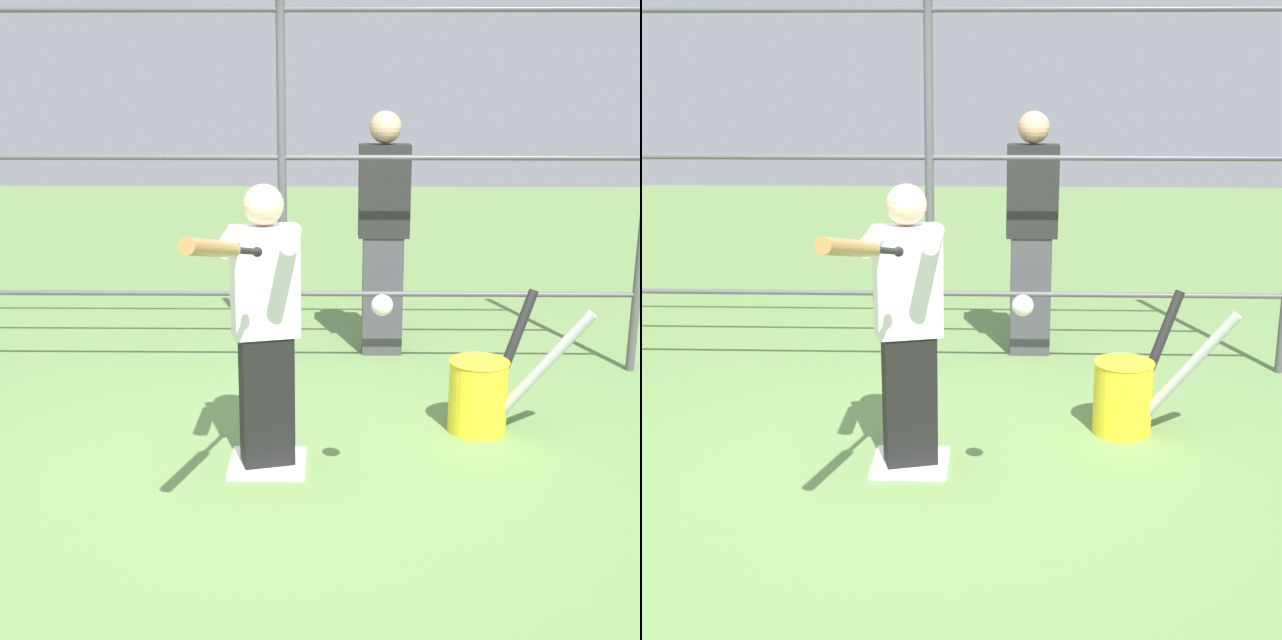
# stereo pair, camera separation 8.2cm
# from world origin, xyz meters

# --- Properties ---
(ground_plane) EXTENTS (24.00, 24.00, 0.00)m
(ground_plane) POSITION_xyz_m (0.00, 0.00, 0.00)
(ground_plane) COLOR #608447
(home_plate) EXTENTS (0.40, 0.40, 0.02)m
(home_plate) POSITION_xyz_m (0.00, 0.00, 0.01)
(home_plate) COLOR white
(home_plate) RESTS_ON ground
(fence_backstop) EXTENTS (4.90, 0.06, 2.93)m
(fence_backstop) POSITION_xyz_m (0.00, -1.60, 1.47)
(fence_backstop) COLOR #4C4C51
(fence_backstop) RESTS_ON ground
(batter) EXTENTS (0.37, 0.57, 1.49)m
(batter) POSITION_xyz_m (0.00, 0.01, 0.80)
(batter) COLOR black
(batter) RESTS_ON ground
(baseball_bat_swinging) EXTENTS (0.23, 0.91, 0.25)m
(baseball_bat_swinging) POSITION_xyz_m (0.11, 0.93, 1.35)
(baseball_bat_swinging) COLOR black
(softball_in_flight) EXTENTS (0.10, 0.10, 0.10)m
(softball_in_flight) POSITION_xyz_m (-0.56, 0.52, 1.01)
(softball_in_flight) COLOR white
(bat_bucket) EXTENTS (0.75, 0.62, 0.79)m
(bat_bucket) POSITION_xyz_m (-1.21, -0.49, 0.24)
(bat_bucket) COLOR yellow
(bat_bucket) RESTS_ON ground
(bystander_behind_fence) EXTENTS (0.36, 0.22, 1.75)m
(bystander_behind_fence) POSITION_xyz_m (-0.70, -1.99, 0.91)
(bystander_behind_fence) COLOR #3F3F47
(bystander_behind_fence) RESTS_ON ground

